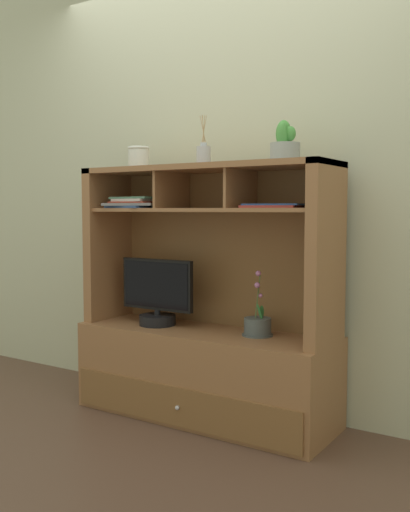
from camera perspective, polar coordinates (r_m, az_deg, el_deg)
The scene contains 10 objects.
floor_plane at distance 3.35m, azimuth 0.00°, elevation -15.45°, with size 6.00×6.00×0.02m, color brown.
back_wall at distance 3.39m, azimuth 2.54°, elevation 9.00°, with size 6.00×0.02×2.80m, color beige.
media_console at distance 3.24m, azimuth 0.08°, elevation -8.44°, with size 1.43×0.52×1.37m.
tv_monitor at distance 3.33m, azimuth -4.67°, elevation -4.01°, with size 0.47×0.21×0.37m.
potted_orchid at distance 3.07m, azimuth 5.14°, elevation -6.78°, with size 0.16×0.16×0.34m.
magazine_stack_left at distance 2.92m, azimuth 6.73°, elevation 4.87°, with size 0.31×0.22×0.02m.
magazine_stack_centre at distance 3.37m, azimuth -6.65°, elevation 5.13°, with size 0.35×0.30×0.06m.
diffuser_bottle at distance 3.15m, azimuth -0.14°, elevation 9.78°, with size 0.08×0.08×0.26m.
potted_succulent at distance 2.95m, azimuth 7.76°, elevation 10.54°, with size 0.17×0.17×0.21m.
ceramic_vase at distance 3.45m, azimuth -6.48°, elevation 9.48°, with size 0.12×0.12×0.13m.
Camera 1 is at (1.71, -2.65, 1.14)m, focal length 41.16 mm.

